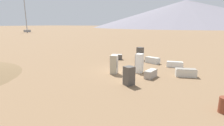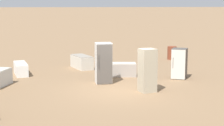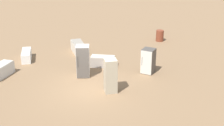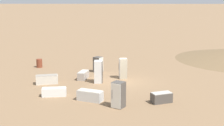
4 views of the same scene
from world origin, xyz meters
name	(u,v)px [view 2 (image 2 of 4)]	position (x,y,z in m)	size (l,w,h in m)	color
ground_plane	(121,91)	(0.00, 0.00, 0.00)	(1000.00, 1000.00, 0.00)	#846647
discarded_fridge_1	(147,70)	(-1.04, 0.33, 0.91)	(0.72, 0.77, 1.82)	#B2A88E
discarded_fridge_2	(121,70)	(-0.71, -3.19, 0.35)	(1.61, 0.89, 0.70)	#A89E93
discarded_fridge_4	(179,64)	(-3.40, -2.10, 0.75)	(0.98, 0.99, 1.50)	#4C4742
discarded_fridge_6	(82,62)	(1.00, -6.01, 0.37)	(1.18, 1.93, 0.75)	beige
discarded_fridge_7	(21,69)	(4.36, -4.65, 0.32)	(0.84, 1.82, 0.64)	white
discarded_fridge_8	(104,63)	(0.47, -1.73, 0.95)	(0.76, 0.69, 1.90)	white
rusty_barrel	(172,53)	(-5.33, -8.38, 0.44)	(0.60, 0.60, 0.87)	brown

